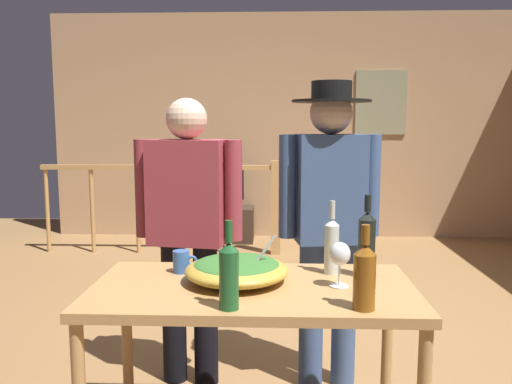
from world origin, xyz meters
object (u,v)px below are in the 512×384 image
tv_console (216,224)px  salad_bowl (237,269)px  wine_bottle_green (229,274)px  wine_bottle_amber (365,275)px  framed_picture (381,102)px  stair_railing (199,197)px  serving_table (253,305)px  person_standing_left (188,219)px  wine_glass (340,256)px  wine_bottle_clear (332,245)px  person_standing_right (329,210)px  flat_screen_tv (215,184)px  wine_bottle_dark (367,243)px  mug_blue (182,262)px

tv_console → salad_bowl: size_ratio=2.07×
wine_bottle_green → wine_bottle_amber: (0.48, 0.02, -0.00)m
framed_picture → stair_railing: bearing=-156.5°
framed_picture → tv_console: 2.47m
serving_table → salad_bowl: size_ratio=3.03×
salad_bowl → person_standing_left: bearing=116.7°
tv_console → wine_glass: 4.28m
framed_picture → wine_glass: size_ratio=4.14×
wine_bottle_clear → wine_bottle_amber: 0.45m
wine_bottle_clear → person_standing_right: size_ratio=0.20×
stair_railing → wine_glass: stair_railing is taller
flat_screen_tv → person_standing_left: (0.25, -3.43, 0.21)m
flat_screen_tv → wine_glass: 4.20m
wine_glass → flat_screen_tv: bearing=103.5°
wine_bottle_dark → wine_bottle_amber: size_ratio=1.16×
wine_bottle_amber → mug_blue: 0.86m
stair_railing → wine_bottle_amber: size_ratio=8.39×
tv_console → wine_bottle_clear: 4.10m
framed_picture → stair_railing: 2.49m
person_standing_left → wine_glass: bearing=146.4°
salad_bowl → wine_bottle_green: wine_bottle_green is taller
salad_bowl → wine_glass: salad_bowl is taller
wine_bottle_amber → mug_blue: bearing=149.3°
wine_bottle_green → wine_bottle_dark: 0.70m
mug_blue → framed_picture: bearing=68.4°
serving_table → person_standing_left: person_standing_left is taller
framed_picture → wine_bottle_dark: framed_picture is taller
framed_picture → tv_console: framed_picture is taller
tv_console → person_standing_left: person_standing_left is taller
flat_screen_tv → wine_bottle_green: 4.39m
wine_bottle_clear → wine_glass: bearing=-86.0°
framed_picture → tv_console: bearing=-171.6°
wine_bottle_clear → person_standing_left: (-0.71, 0.47, 0.02)m
serving_table → wine_bottle_amber: size_ratio=4.29×
wine_bottle_clear → person_standing_left: bearing=146.7°
wine_bottle_green → person_standing_right: person_standing_right is taller
tv_console → person_standing_left: 3.54m
mug_blue → serving_table: bearing=-28.5°
wine_bottle_clear → wine_bottle_green: 0.62m
person_standing_right → wine_bottle_amber: bearing=83.7°
framed_picture → serving_table: bearing=-107.0°
wine_bottle_green → mug_blue: size_ratio=2.97×
serving_table → wine_bottle_green: 0.35m
serving_table → salad_bowl: salad_bowl is taller
framed_picture → person_standing_right: bearing=-104.6°
flat_screen_tv → person_standing_left: bearing=-85.8°
tv_console → mug_blue: size_ratio=8.28×
wine_bottle_clear → wine_bottle_amber: bearing=-81.0°
serving_table → wine_bottle_clear: bearing=28.8°
stair_railing → person_standing_left: (0.36, -2.85, 0.29)m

